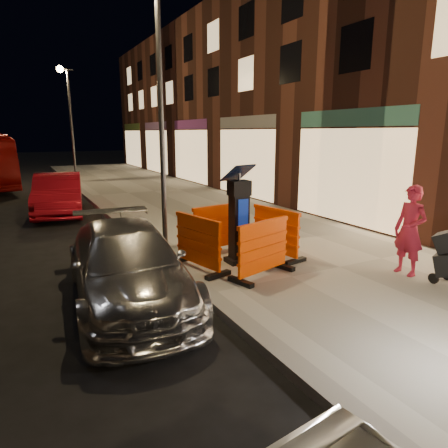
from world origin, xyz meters
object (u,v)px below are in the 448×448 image
parking_kiosk (239,217)px  man (410,230)px  barrier_front (263,249)px  barrier_kerbside (198,243)px  barrier_bldgside (276,232)px  car_red (60,214)px  car_silver (130,300)px  barrier_back (219,228)px

parking_kiosk → man: 3.37m
barrier_front → barrier_kerbside: size_ratio=1.00×
parking_kiosk → barrier_bldgside: (0.95, 0.00, -0.44)m
man → barrier_kerbside: bearing=-123.3°
barrier_kerbside → barrier_bldgside: 1.90m
parking_kiosk → car_red: size_ratio=0.45×
barrier_kerbside → barrier_front: bearing=-148.6°
parking_kiosk → car_red: (-2.78, 8.12, -1.14)m
car_silver → car_red: bearing=97.0°
barrier_front → car_red: (-2.78, 9.07, -0.70)m
barrier_kerbside → car_red: bearing=-0.9°
parking_kiosk → barrier_bldgside: bearing=-11.6°
barrier_front → car_red: bearing=90.5°
barrier_back → man: bearing=-58.9°
barrier_back → barrier_kerbside: same height
parking_kiosk → car_silver: 2.83m
barrier_front → car_red: 9.52m
barrier_front → car_silver: size_ratio=0.31×
barrier_back → barrier_bldgside: same height
car_silver → parking_kiosk: bearing=17.9°
barrier_back → barrier_front: bearing=-98.6°
barrier_back → man: size_ratio=0.80×
barrier_bldgside → car_silver: 3.60m
barrier_kerbside → car_red: barrier_kerbside is taller
barrier_front → car_silver: barrier_front is taller
parking_kiosk → man: (2.58, -2.17, -0.10)m
parking_kiosk → barrier_kerbside: bearing=168.4°
car_silver → man: man is taller
parking_kiosk → car_red: parking_kiosk is taller
man → car_silver: bearing=-109.2°
barrier_back → barrier_kerbside: 1.34m
car_red → man: size_ratio=2.50×
barrier_back → car_silver: bearing=-157.7°
car_silver → man: size_ratio=2.56×
barrier_bldgside → car_silver: barrier_bldgside is taller
barrier_kerbside → barrier_bldgside: bearing=-103.6°
barrier_kerbside → parking_kiosk: bearing=-103.6°
car_silver → car_red: car_red is taller
parking_kiosk → barrier_front: parking_kiosk is taller
barrier_bldgside → barrier_back: bearing=35.4°
barrier_front → barrier_back: size_ratio=1.00×
car_silver → barrier_front: bearing=-3.3°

